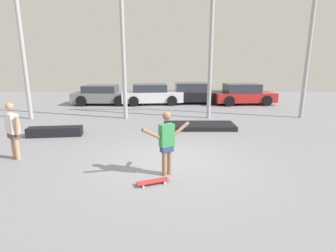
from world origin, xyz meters
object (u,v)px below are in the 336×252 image
Objects in this scene: skateboarder at (167,140)px; parked_car_red at (243,94)px; parked_car_white at (152,94)px; manual_pad at (199,126)px; grind_box at (55,132)px; parked_car_grey at (103,95)px; bystander at (13,129)px; parked_car_black at (194,93)px; skateboard at (153,182)px.

parked_car_red is at bearing 33.02° from skateboarder.
parked_car_white is 1.01× the size of parked_car_red.
parked_car_white is (-2.31, 6.71, 0.56)m from manual_pad.
grind_box is 0.49× the size of parked_car_red.
parked_car_grey is 2.36× the size of bystander.
manual_pad is 7.08m from parked_car_black.
skateboarder is 11.54m from parked_car_white.
bystander reaches higher than parked_car_black.
parked_car_black is at bearing 4.37° from parked_car_grey.
parked_car_white is (-0.52, 12.03, 0.59)m from skateboard.
manual_pad is 8.74m from parked_car_grey.
parked_car_red is at bearing 44.11° from skateboard.
skateboard is at bearing -46.86° from grind_box.
skateboarder reaches higher than manual_pad.
skateboarder is 5.07m from manual_pad.
parked_car_black reaches higher than parked_car_grey.
bystander is (-4.08, 1.74, 0.85)m from skateboard.
bystander is at bearing 132.79° from skateboarder.
parked_car_grey reaches higher than skateboard.
skateboarder is 0.81× the size of grind_box.
manual_pad is 0.74× the size of parked_car_red.
skateboarder is 12.21m from parked_car_grey.
parked_car_black is (0.60, 7.03, 0.58)m from manual_pad.
parked_car_black is (2.06, 11.82, -0.24)m from skateboarder.
skateboard is 5.61m from manual_pad.
bystander is (-4.41, 1.21, -0.00)m from skateboarder.
parked_car_grey reaches higher than manual_pad.
parked_car_red reaches higher than skateboard.
grind_box is at bearing -168.66° from manual_pad.
grind_box is 0.66× the size of manual_pad.
bystander is at bearing 136.45° from skateboard.
grind_box reaches higher than manual_pad.
parked_car_grey is at bearing 77.91° from skateboarder.
parked_car_grey is at bearing 87.09° from skateboard.
parked_car_grey is 9.44m from parked_car_red.
parked_car_grey is (-3.80, 12.01, 0.57)m from skateboard.
skateboard is 0.19× the size of parked_car_white.
parked_car_red is 14.03m from bystander.
parked_car_black reaches higher than grind_box.
parked_car_red is at bearing 0.30° from parked_car_grey.
parked_car_black is 1.03× the size of parked_car_red.
parked_car_white reaches higher than grind_box.
parked_car_grey reaches higher than grind_box.
parked_car_grey is (-5.59, 6.70, 0.54)m from manual_pad.
parked_car_grey is 0.95× the size of parked_car_white.
parked_car_black is at bearing 85.15° from manual_pad.
bystander is (-9.72, -10.12, 0.25)m from parked_car_red.
manual_pad is (1.46, 4.79, -0.82)m from skateboarder.
parked_car_red is at bearing 59.55° from manual_pad.
bystander is (-0.28, -10.27, 0.28)m from parked_car_grey.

